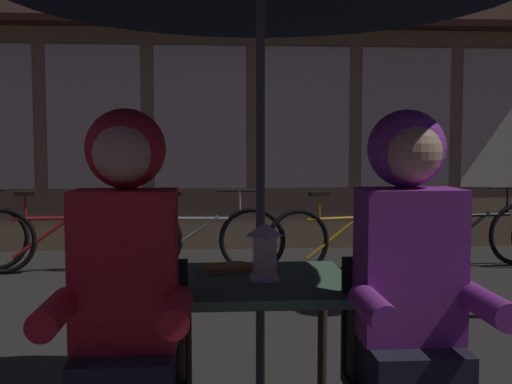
# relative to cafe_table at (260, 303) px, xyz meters

# --- Properties ---
(cafe_table) EXTENTS (0.72, 0.72, 0.74)m
(cafe_table) POSITION_rel_cafe_table_xyz_m (0.00, 0.00, 0.00)
(cafe_table) COLOR #42664C
(cafe_table) RESTS_ON ground_plane
(lantern) EXTENTS (0.11, 0.11, 0.23)m
(lantern) POSITION_rel_cafe_table_xyz_m (0.01, -0.02, 0.22)
(lantern) COLOR white
(lantern) RESTS_ON cafe_table
(chair_left) EXTENTS (0.40, 0.40, 0.87)m
(chair_left) POSITION_rel_cafe_table_xyz_m (-0.48, -0.37, -0.15)
(chair_left) COLOR black
(chair_left) RESTS_ON ground_plane
(chair_right) EXTENTS (0.40, 0.40, 0.87)m
(chair_right) POSITION_rel_cafe_table_xyz_m (0.48, -0.37, -0.15)
(chair_right) COLOR black
(chair_right) RESTS_ON ground_plane
(person_left_hooded) EXTENTS (0.45, 0.56, 1.40)m
(person_left_hooded) POSITION_rel_cafe_table_xyz_m (-0.48, -0.43, 0.21)
(person_left_hooded) COLOR black
(person_left_hooded) RESTS_ON ground_plane
(person_right_hooded) EXTENTS (0.45, 0.56, 1.40)m
(person_right_hooded) POSITION_rel_cafe_table_xyz_m (0.48, -0.43, 0.21)
(person_right_hooded) COLOR black
(person_right_hooded) RESTS_ON ground_plane
(bicycle_second) EXTENTS (1.67, 0.24, 0.84)m
(bicycle_second) POSITION_rel_cafe_table_xyz_m (-1.76, 3.82, -0.29)
(bicycle_second) COLOR black
(bicycle_second) RESTS_ON ground_plane
(bicycle_third) EXTENTS (1.68, 0.22, 0.84)m
(bicycle_third) POSITION_rel_cafe_table_xyz_m (-0.32, 3.69, -0.29)
(bicycle_third) COLOR black
(bicycle_third) RESTS_ON ground_plane
(bicycle_fourth) EXTENTS (1.64, 0.46, 0.84)m
(bicycle_fourth) POSITION_rel_cafe_table_xyz_m (1.12, 3.62, -0.29)
(bicycle_fourth) COLOR black
(bicycle_fourth) RESTS_ON ground_plane
(bicycle_fifth) EXTENTS (1.67, 0.32, 0.84)m
(bicycle_fifth) POSITION_rel_cafe_table_xyz_m (2.51, 3.80, -0.29)
(bicycle_fifth) COLOR black
(bicycle_fifth) RESTS_ON ground_plane
(book) EXTENTS (0.23, 0.19, 0.02)m
(book) POSITION_rel_cafe_table_xyz_m (-0.14, 0.17, 0.11)
(book) COLOR olive
(book) RESTS_ON cafe_table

